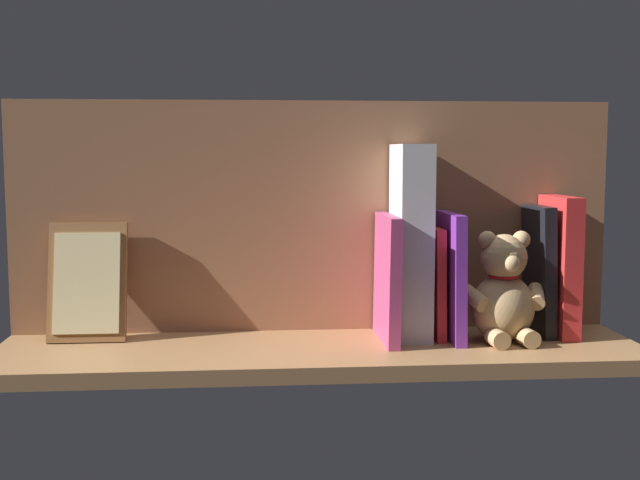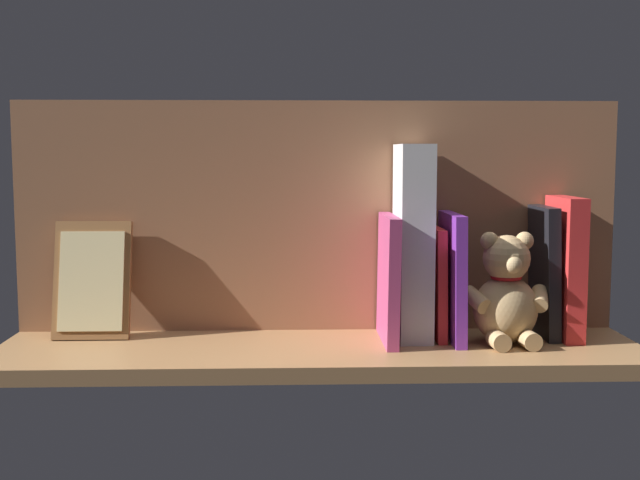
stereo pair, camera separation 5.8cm
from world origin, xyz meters
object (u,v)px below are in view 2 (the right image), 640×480
(book_0, at_px, (565,267))
(picture_frame_leaning, at_px, (92,280))
(teddy_bear, at_px, (506,294))
(dictionary_thick_white, at_px, (413,242))

(book_0, relative_size, picture_frame_leaning, 1.21)
(book_0, bearing_deg, picture_frame_leaning, -2.04)
(picture_frame_leaning, bearing_deg, book_0, 177.96)
(teddy_bear, bearing_deg, dictionary_thick_white, -19.98)
(teddy_bear, distance_m, picture_frame_leaning, 0.60)
(dictionary_thick_white, relative_size, picture_frame_leaning, 1.65)
(picture_frame_leaning, bearing_deg, teddy_bear, 174.26)
(dictionary_thick_white, height_order, picture_frame_leaning, dictionary_thick_white)
(book_0, relative_size, dictionary_thick_white, 0.73)
(dictionary_thick_white, bearing_deg, book_0, 179.51)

